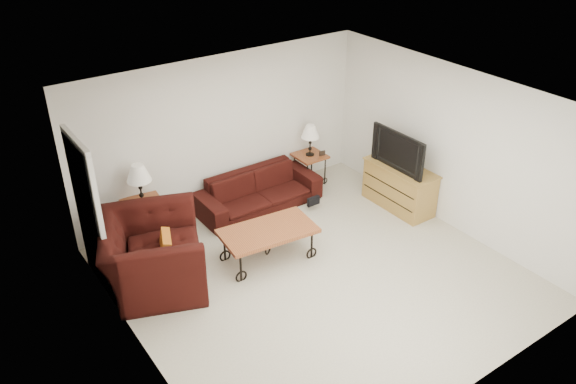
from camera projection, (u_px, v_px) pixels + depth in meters
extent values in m
plane|color=beige|center=(317.00, 275.00, 8.00)|extent=(5.00, 5.00, 0.00)
cube|color=silver|center=(223.00, 132.00, 9.17)|extent=(5.00, 0.02, 2.50)
cube|color=silver|center=(478.00, 303.00, 5.61)|extent=(5.00, 0.02, 2.50)
cube|color=silver|center=(133.00, 265.00, 6.14)|extent=(0.02, 5.00, 2.50)
cube|color=silver|center=(452.00, 149.00, 8.64)|extent=(0.02, 5.00, 2.50)
plane|color=white|center=(322.00, 104.00, 6.77)|extent=(5.00, 5.00, 0.00)
cube|color=black|center=(88.00, 215.00, 7.44)|extent=(0.08, 0.94, 2.04)
imported|color=black|center=(259.00, 191.00, 9.46)|extent=(2.05, 0.80, 0.60)
cube|color=#945425|center=(145.00, 221.00, 8.64)|extent=(0.64, 0.64, 0.62)
cube|color=#945425|center=(310.00, 169.00, 10.19)|extent=(0.51, 0.51, 0.55)
cube|color=black|center=(136.00, 207.00, 8.28)|extent=(0.13, 0.02, 0.10)
cube|color=black|center=(322.00, 153.00, 10.00)|extent=(0.11, 0.04, 0.09)
cube|color=#945425|center=(268.00, 244.00, 8.23)|extent=(1.39, 0.86, 0.50)
imported|color=black|center=(153.00, 254.00, 7.64)|extent=(1.70, 1.81, 0.94)
cube|color=orange|center=(165.00, 249.00, 7.65)|extent=(0.26, 0.44, 0.43)
cube|color=#B18741|center=(399.00, 187.00, 9.45)|extent=(0.50, 1.21, 0.73)
imported|color=black|center=(402.00, 150.00, 9.11)|extent=(0.14, 1.08, 0.62)
ellipsoid|color=black|center=(309.00, 196.00, 9.48)|extent=(0.37, 0.30, 0.44)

